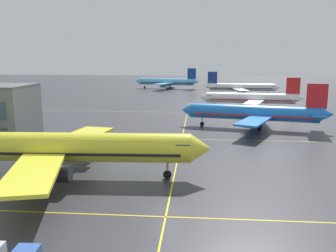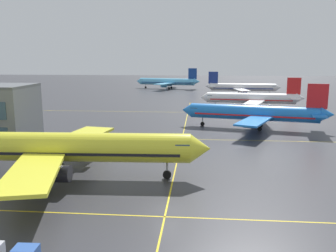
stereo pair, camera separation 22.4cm
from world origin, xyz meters
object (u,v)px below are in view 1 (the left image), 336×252
airliner_front_gate (64,148)px  airliner_third_row (251,98)px  airliner_far_left_stand (241,87)px  airliner_second_row (255,113)px  airliner_far_right_stand (167,82)px

airliner_front_gate → airliner_third_row: 79.83m
airliner_third_row → airliner_far_left_stand: 44.06m
airliner_front_gate → airliner_second_row: bearing=50.0°
airliner_front_gate → airliner_far_right_stand: size_ratio=1.15×
airliner_third_row → airliner_front_gate: bearing=-116.7°
airliner_second_row → airliner_far_left_stand: bearing=85.9°
airliner_second_row → airliner_far_right_stand: size_ratio=0.99×
airliner_second_row → airliner_third_row: bearing=83.2°
airliner_front_gate → airliner_far_left_stand: airliner_front_gate is taller
airliner_third_row → airliner_far_right_stand: airliner_far_right_stand is taller
airliner_front_gate → airliner_third_row: size_ratio=1.22×
airliner_front_gate → airliner_far_right_stand: airliner_front_gate is taller
airliner_third_row → airliner_far_left_stand: (1.60, 44.04, -0.01)m
airliner_far_right_stand → airliner_third_row: bearing=-65.4°
airliner_front_gate → airliner_third_row: airliner_front_gate is taller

